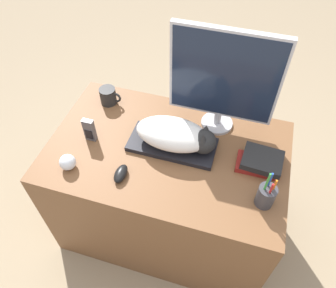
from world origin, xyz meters
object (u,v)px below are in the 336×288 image
object	(u,v)px
keyboard	(172,145)
pen_cup	(266,195)
monitor	(224,79)
computer_mouse	(121,174)
coffee_mug	(109,96)
baseball	(68,162)
cat	(178,135)
phone	(89,130)
book_stack	(260,162)

from	to	relation	value
keyboard	pen_cup	xyz separation A→B (m)	(0.45, -0.19, 0.04)
monitor	computer_mouse	world-z (taller)	monitor
keyboard	coffee_mug	distance (m)	0.46
monitor	pen_cup	xyz separation A→B (m)	(0.28, -0.39, -0.24)
monitor	baseball	size ratio (longest dim) A/B	7.18
cat	monitor	xyz separation A→B (m)	(0.15, 0.20, 0.21)
baseball	phone	world-z (taller)	phone
baseball	book_stack	world-z (taller)	baseball
keyboard	book_stack	size ratio (longest dim) A/B	2.04
monitor	baseball	world-z (taller)	monitor
computer_mouse	phone	bearing A→B (deg)	143.39
keyboard	coffee_mug	size ratio (longest dim) A/B	3.53
cat	book_stack	distance (m)	0.39
computer_mouse	book_stack	distance (m)	0.63
computer_mouse	phone	size ratio (longest dim) A/B	0.80
keyboard	phone	distance (m)	0.40
pen_cup	monitor	bearing A→B (deg)	125.15
coffee_mug	baseball	distance (m)	0.46
coffee_mug	pen_cup	world-z (taller)	pen_cup
monitor	book_stack	bearing A→B (deg)	-40.92
cat	monitor	size ratio (longest dim) A/B	0.71
baseball	phone	bearing A→B (deg)	83.16
keyboard	phone	world-z (taller)	phone
pen_cup	cat	bearing A→B (deg)	156.20
book_stack	baseball	bearing A→B (deg)	-162.85
pen_cup	phone	size ratio (longest dim) A/B	1.63
cat	phone	distance (m)	0.42
pen_cup	phone	world-z (taller)	pen_cup
monitor	coffee_mug	world-z (taller)	monitor
cat	pen_cup	distance (m)	0.47
computer_mouse	baseball	world-z (taller)	baseball
computer_mouse	pen_cup	xyz separation A→B (m)	(0.62, 0.05, 0.04)
computer_mouse	book_stack	world-z (taller)	book_stack
book_stack	cat	bearing A→B (deg)	179.82
coffee_mug	phone	bearing A→B (deg)	-85.40
keyboard	computer_mouse	world-z (taller)	computer_mouse
coffee_mug	phone	size ratio (longest dim) A/B	0.93
cat	baseball	distance (m)	0.51
computer_mouse	coffee_mug	distance (m)	0.50
cat	pen_cup	bearing A→B (deg)	-23.80
monitor	pen_cup	bearing A→B (deg)	-54.85
pen_cup	book_stack	bearing A→B (deg)	101.93
cat	coffee_mug	bearing A→B (deg)	155.37
keyboard	monitor	size ratio (longest dim) A/B	0.78
baseball	book_stack	size ratio (longest dim) A/B	0.36
coffee_mug	book_stack	distance (m)	0.85
computer_mouse	pen_cup	bearing A→B (deg)	4.25
cat	baseball	size ratio (longest dim) A/B	5.12
cat	baseball	xyz separation A→B (m)	(-0.44, -0.26, -0.05)
phone	baseball	bearing A→B (deg)	-96.84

